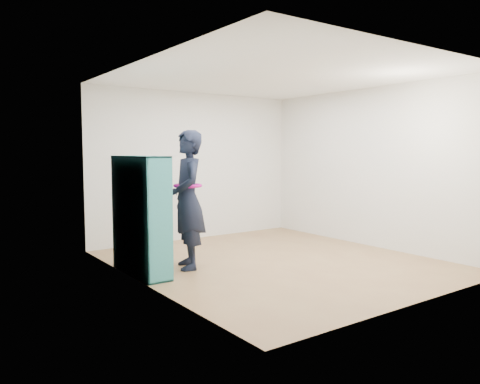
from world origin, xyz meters
TOP-DOWN VIEW (x-y plane):
  - floor at (0.00, 0.00)m, footprint 4.50×4.50m
  - ceiling at (0.00, 0.00)m, footprint 4.50×4.50m
  - wall_left at (-2.00, 0.00)m, footprint 0.02×4.50m
  - wall_right at (2.00, 0.00)m, footprint 0.02×4.50m
  - wall_back at (0.00, 2.25)m, footprint 4.00×0.02m
  - wall_front at (0.00, -2.25)m, footprint 4.00×0.02m
  - bookshelf at (-1.85, 0.51)m, footprint 0.33×1.13m
  - person at (-1.19, 0.42)m, footprint 0.63×0.78m
  - smartphone at (-1.30, 0.53)m, footprint 0.02×0.11m

SIDE VIEW (x-z plane):
  - floor at x=0.00m, z-range 0.00..0.00m
  - bookshelf at x=-1.85m, z-range -0.02..1.49m
  - person at x=-1.19m, z-range 0.00..1.85m
  - smartphone at x=-1.30m, z-range 0.98..1.11m
  - wall_left at x=-2.00m, z-range 0.00..2.60m
  - wall_right at x=2.00m, z-range 0.00..2.60m
  - wall_back at x=0.00m, z-range 0.00..2.60m
  - wall_front at x=0.00m, z-range 0.00..2.60m
  - ceiling at x=0.00m, z-range 2.60..2.60m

